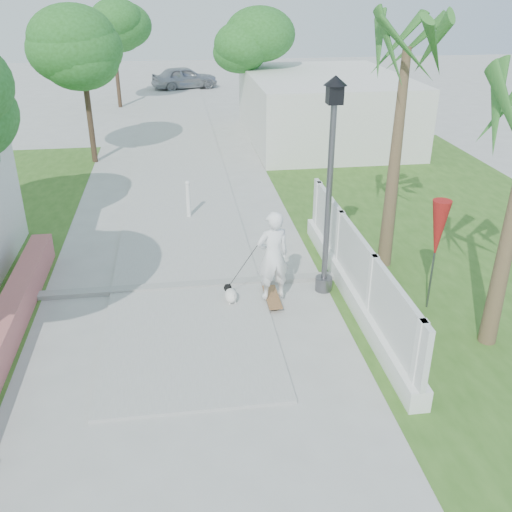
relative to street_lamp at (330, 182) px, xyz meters
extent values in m
cube|color=#B7B7B2|center=(-2.90, 14.50, -2.40)|extent=(3.20, 36.00, 0.06)
cube|color=#999993|center=(-2.90, 0.50, -2.38)|extent=(6.50, 0.25, 0.10)
cube|color=#335D1D|center=(4.10, 2.50, -2.42)|extent=(8.00, 20.00, 0.01)
cube|color=#C36663|center=(-6.20, -1.50, -2.13)|extent=(0.45, 8.00, 0.60)
cube|color=white|center=(0.50, -0.50, -2.23)|extent=(0.35, 7.00, 0.40)
cube|color=white|center=(0.50, -0.50, -1.48)|extent=(0.10, 7.00, 1.10)
cube|color=white|center=(0.50, -3.70, -1.68)|extent=(0.14, 0.14, 1.50)
cube|color=white|center=(0.50, -1.50, -1.68)|extent=(0.14, 0.14, 1.50)
cube|color=white|center=(0.50, 0.70, -1.68)|extent=(0.14, 0.14, 1.50)
cube|color=white|center=(0.50, 2.70, -1.68)|extent=(0.14, 0.14, 1.50)
cube|color=silver|center=(3.10, 12.50, -1.13)|extent=(6.00, 8.00, 2.60)
cylinder|color=#59595E|center=(0.00, 0.00, -2.28)|extent=(0.36, 0.36, 0.30)
cylinder|color=#59595E|center=(0.00, 0.00, -0.43)|extent=(0.12, 0.12, 4.00)
cube|color=black|center=(0.00, 0.00, 1.67)|extent=(0.28, 0.28, 0.35)
cone|color=black|center=(0.00, 0.00, 1.92)|extent=(0.44, 0.44, 0.18)
cylinder|color=white|center=(-2.70, 4.50, -1.93)|extent=(0.12, 0.12, 1.00)
sphere|color=white|center=(-2.70, 4.50, -1.41)|extent=(0.14, 0.14, 0.14)
cylinder|color=#59595E|center=(1.90, -1.00, -1.43)|extent=(0.04, 0.04, 2.00)
cone|color=#A61C17|center=(1.90, -1.00, -0.73)|extent=(0.36, 0.36, 1.20)
cylinder|color=#4C3826|center=(-5.90, 10.50, -0.50)|extent=(0.20, 0.20, 3.85)
ellipsoid|color=#225919|center=(-5.90, 10.50, 1.15)|extent=(3.40, 3.40, 2.55)
ellipsoid|color=#225919|center=(-5.70, 10.30, 1.50)|extent=(2.89, 2.89, 2.18)
ellipsoid|color=#225919|center=(-6.10, 10.70, 1.85)|extent=(2.55, 2.55, 1.90)
cylinder|color=#4C3826|center=(0.30, 14.50, -0.68)|extent=(0.20, 0.20, 3.50)
ellipsoid|color=#225919|center=(0.30, 14.50, 0.82)|extent=(3.00, 3.00, 2.25)
ellipsoid|color=#225919|center=(0.50, 14.30, 1.17)|extent=(2.55, 2.55, 1.92)
ellipsoid|color=#225919|center=(0.10, 14.70, 1.52)|extent=(2.25, 2.25, 1.68)
cylinder|color=#4C3826|center=(-5.70, 20.50, -0.50)|extent=(0.20, 0.20, 3.85)
ellipsoid|color=#225919|center=(-5.70, 20.50, 1.15)|extent=(3.20, 3.20, 2.40)
ellipsoid|color=#225919|center=(-5.50, 20.30, 1.50)|extent=(2.72, 2.72, 2.05)
ellipsoid|color=#225919|center=(-5.90, 20.70, 1.85)|extent=(2.40, 2.40, 1.79)
cone|color=brown|center=(1.70, 1.00, -0.03)|extent=(0.32, 0.32, 4.80)
cone|color=brown|center=(2.50, -2.30, -0.33)|extent=(0.32, 0.32, 4.20)
cube|color=#99683D|center=(-1.17, -0.33, -2.32)|extent=(0.47, 1.01, 0.02)
imported|color=white|center=(-1.17, -0.33, -1.37)|extent=(0.76, 0.58, 1.87)
cylinder|color=gray|center=(-1.25, -0.68, -2.39)|extent=(0.03, 0.07, 0.07)
cylinder|color=gray|center=(-1.08, -0.68, -2.39)|extent=(0.03, 0.07, 0.07)
cylinder|color=gray|center=(-1.25, 0.02, -2.39)|extent=(0.03, 0.07, 0.07)
cylinder|color=gray|center=(-1.08, 0.02, -2.39)|extent=(0.03, 0.07, 0.07)
ellipsoid|color=white|center=(-2.02, -0.31, -2.23)|extent=(0.33, 0.45, 0.26)
sphere|color=black|center=(-2.06, -0.12, -2.15)|extent=(0.17, 0.17, 0.17)
sphere|color=white|center=(-2.08, -0.04, -2.17)|extent=(0.08, 0.08, 0.08)
cone|color=black|center=(-2.10, -0.12, -2.07)|extent=(0.05, 0.05, 0.06)
cone|color=black|center=(-2.02, -0.11, -2.07)|extent=(0.05, 0.05, 0.06)
cylinder|color=white|center=(-2.10, -0.22, -2.37)|extent=(0.04, 0.04, 0.12)
cylinder|color=white|center=(-1.98, -0.20, -2.37)|extent=(0.04, 0.04, 0.12)
cylinder|color=white|center=(-2.06, -0.41, -2.37)|extent=(0.04, 0.04, 0.12)
cylinder|color=white|center=(-1.94, -0.39, -2.37)|extent=(0.04, 0.04, 0.12)
cylinder|color=white|center=(-1.98, -0.50, -2.16)|extent=(0.04, 0.10, 0.10)
imported|color=#ABADB3|center=(-2.19, 25.54, -1.76)|extent=(4.18, 2.63, 1.33)
camera|label=1|loc=(-2.93, -10.36, 3.56)|focal=40.00mm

